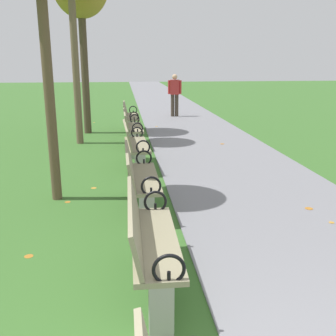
% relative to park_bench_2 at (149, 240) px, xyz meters
% --- Properties ---
extents(paved_walkway, '(3.01, 44.00, 0.02)m').
position_rel_park_bench_2_xyz_m(paved_walkway, '(2.01, 15.67, -0.48)').
color(paved_walkway, slate).
rests_on(paved_walkway, ground).
extents(park_bench_2, '(0.49, 1.61, 0.90)m').
position_rel_park_bench_2_xyz_m(park_bench_2, '(0.00, 0.00, 0.00)').
color(park_bench_2, gray).
rests_on(park_bench_2, ground).
extents(park_bench_3, '(0.48, 1.60, 0.90)m').
position_rel_park_bench_2_xyz_m(park_bench_3, '(-0.00, 2.10, 0.00)').
color(park_bench_3, gray).
rests_on(park_bench_3, ground).
extents(park_bench_4, '(0.53, 1.62, 0.90)m').
position_rel_park_bench_2_xyz_m(park_bench_4, '(0.00, 4.48, 0.00)').
color(park_bench_4, gray).
rests_on(park_bench_4, ground).
extents(park_bench_5, '(0.49, 1.61, 0.90)m').
position_rel_park_bench_2_xyz_m(park_bench_5, '(-0.00, 6.62, 0.00)').
color(park_bench_5, gray).
rests_on(park_bench_5, ground).
extents(park_bench_6, '(0.49, 1.61, 0.90)m').
position_rel_park_bench_2_xyz_m(park_bench_6, '(-0.00, 8.67, 0.00)').
color(park_bench_6, gray).
rests_on(park_bench_6, ground).
extents(pedestrian_walking, '(0.53, 0.25, 1.62)m').
position_rel_park_bench_2_xyz_m(pedestrian_walking, '(1.81, 11.88, 0.44)').
color(pedestrian_walking, '#3D3328').
rests_on(pedestrian_walking, paved_walkway).
extents(scattered_leaves, '(4.00, 12.23, 0.02)m').
position_rel_park_bench_2_xyz_m(scattered_leaves, '(0.75, 3.65, -0.47)').
color(scattered_leaves, '#BC842D').
rests_on(scattered_leaves, ground).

